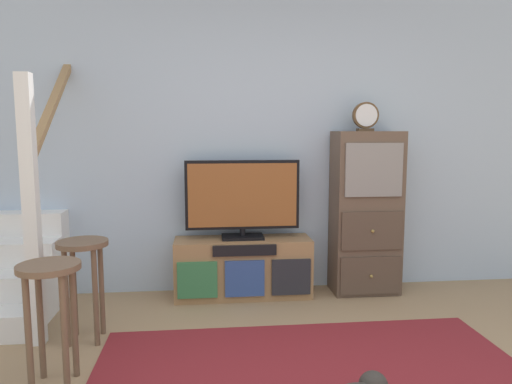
# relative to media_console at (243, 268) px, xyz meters

# --- Properties ---
(back_wall) EXTENTS (6.40, 0.12, 2.70)m
(back_wall) POSITION_rel_media_console_xyz_m (0.30, 0.27, 1.10)
(back_wall) COLOR #A8BCD1
(back_wall) RESTS_ON ground_plane
(media_console) EXTENTS (1.18, 0.38, 0.51)m
(media_console) POSITION_rel_media_console_xyz_m (0.00, 0.00, 0.00)
(media_console) COLOR #997047
(media_console) RESTS_ON ground_plane
(television) EXTENTS (0.98, 0.22, 0.68)m
(television) POSITION_rel_media_console_xyz_m (0.00, 0.02, 0.61)
(television) COLOR black
(television) RESTS_ON media_console
(side_cabinet) EXTENTS (0.58, 0.38, 1.43)m
(side_cabinet) POSITION_rel_media_console_xyz_m (1.09, 0.01, 0.46)
(side_cabinet) COLOR brown
(side_cabinet) RESTS_ON ground_plane
(desk_clock) EXTENTS (0.22, 0.08, 0.25)m
(desk_clock) POSITION_rel_media_console_xyz_m (1.06, -0.00, 1.30)
(desk_clock) COLOR #4C3823
(desk_clock) RESTS_ON side_cabinet
(staircase) EXTENTS (1.00, 1.36, 2.20)m
(staircase) POSITION_rel_media_console_xyz_m (-1.94, 0.01, 0.12)
(staircase) COLOR white
(staircase) RESTS_ON ground_plane
(bar_stool_near) EXTENTS (0.34, 0.34, 0.71)m
(bar_stool_near) POSITION_rel_media_console_xyz_m (-1.18, -1.35, 0.27)
(bar_stool_near) COLOR brown
(bar_stool_near) RESTS_ON ground_plane
(bar_stool_far) EXTENTS (0.34, 0.34, 0.70)m
(bar_stool_far) POSITION_rel_media_console_xyz_m (-1.14, -0.77, 0.27)
(bar_stool_far) COLOR brown
(bar_stool_far) RESTS_ON ground_plane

